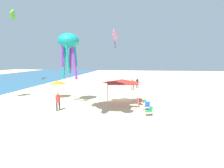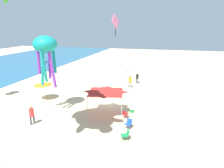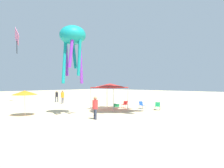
# 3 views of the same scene
# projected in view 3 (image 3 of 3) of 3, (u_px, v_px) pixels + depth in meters

# --- Properties ---
(ground) EXTENTS (120.00, 120.00, 0.10)m
(ground) POSITION_uv_depth(u_px,v_px,m) (88.00, 108.00, 26.31)
(ground) COLOR beige
(canopy_tent) EXTENTS (3.45, 3.84, 2.81)m
(canopy_tent) POSITION_uv_depth(u_px,v_px,m) (110.00, 86.00, 25.00)
(canopy_tent) COLOR #B7B7BC
(canopy_tent) RESTS_ON ground
(beach_umbrella) EXTENTS (2.15, 2.16, 2.24)m
(beach_umbrella) POSITION_uv_depth(u_px,v_px,m) (25.00, 93.00, 19.99)
(beach_umbrella) COLOR silver
(beach_umbrella) RESTS_ON ground
(folding_chair_left_of_tent) EXTENTS (0.74, 0.79, 0.82)m
(folding_chair_left_of_tent) POSITION_uv_depth(u_px,v_px,m) (157.00, 105.00, 24.34)
(folding_chair_left_of_tent) COLOR black
(folding_chair_left_of_tent) RESTS_ON ground
(folding_chair_near_cooler) EXTENTS (0.78, 0.73, 0.82)m
(folding_chair_near_cooler) POSITION_uv_depth(u_px,v_px,m) (125.00, 104.00, 26.24)
(folding_chair_near_cooler) COLOR black
(folding_chair_near_cooler) RESTS_ON ground
(folding_chair_right_of_tent) EXTENTS (0.74, 0.66, 0.82)m
(folding_chair_right_of_tent) POSITION_uv_depth(u_px,v_px,m) (142.00, 104.00, 25.54)
(folding_chair_right_of_tent) COLOR black
(folding_chair_right_of_tent) RESTS_ON ground
(cooler_box) EXTENTS (0.73, 0.62, 0.40)m
(cooler_box) POSITION_uv_depth(u_px,v_px,m) (117.00, 105.00, 27.62)
(cooler_box) COLOR #1E8C4C
(cooler_box) RESTS_ON ground
(person_watching_sky) EXTENTS (0.44, 0.46, 1.83)m
(person_watching_sky) POSITION_uv_depth(u_px,v_px,m) (62.00, 96.00, 32.11)
(person_watching_sky) COLOR slate
(person_watching_sky) RESTS_ON ground
(person_kite_handler) EXTENTS (0.44, 0.43, 1.79)m
(person_kite_handler) POSITION_uv_depth(u_px,v_px,m) (95.00, 106.00, 18.03)
(person_kite_handler) COLOR #33384C
(person_kite_handler) RESTS_ON ground
(person_far_stroller) EXTENTS (0.41, 0.42, 1.72)m
(person_far_stroller) POSITION_uv_depth(u_px,v_px,m) (57.00, 95.00, 34.32)
(person_far_stroller) COLOR #33384C
(person_far_stroller) RESTS_ON ground
(kite_octopus_teal) EXTENTS (2.28, 2.28, 5.06)m
(kite_octopus_teal) POSITION_uv_depth(u_px,v_px,m) (73.00, 38.00, 20.06)
(kite_octopus_teal) COLOR teal
(kite_diamond_pink) EXTENTS (2.61, 0.67, 3.80)m
(kite_diamond_pink) POSITION_uv_depth(u_px,v_px,m) (17.00, 38.00, 33.26)
(kite_diamond_pink) COLOR pink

